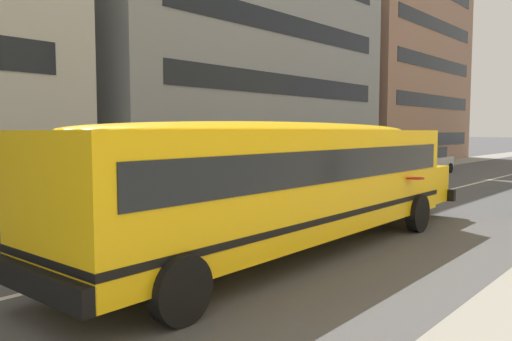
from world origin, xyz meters
TOP-DOWN VIEW (x-y plane):
  - ground_plane at (0.00, 0.00)m, footprint 400.00×400.00m
  - sidewalk_far at (0.00, 7.11)m, footprint 120.00×3.00m
  - lane_centreline at (0.00, 0.00)m, footprint 110.00×0.16m
  - school_bus at (-2.99, -1.63)m, footprint 12.75×3.02m
  - parked_car_grey_past_driveway at (12.33, 4.47)m, footprint 3.95×1.97m
  - parked_car_silver_near_corner at (18.84, 4.19)m, footprint 3.92×1.92m
  - apartment_block_far_centre at (10.40, 14.35)m, footprint 20.74×11.53m
  - apartment_block_far_right at (30.99, 14.76)m, footprint 17.87×12.35m

SIDE VIEW (x-z plane):
  - ground_plane at x=0.00m, z-range 0.00..0.00m
  - lane_centreline at x=0.00m, z-range 0.00..0.01m
  - sidewalk_far at x=0.00m, z-range 0.00..0.01m
  - parked_car_grey_past_driveway at x=12.33m, z-range 0.02..1.66m
  - parked_car_silver_near_corner at x=18.84m, z-range 0.02..1.66m
  - school_bus at x=-2.99m, z-range 0.27..3.11m
  - apartment_block_far_right at x=30.99m, z-range 0.00..16.50m
  - apartment_block_far_centre at x=10.40m, z-range 0.00..16.50m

